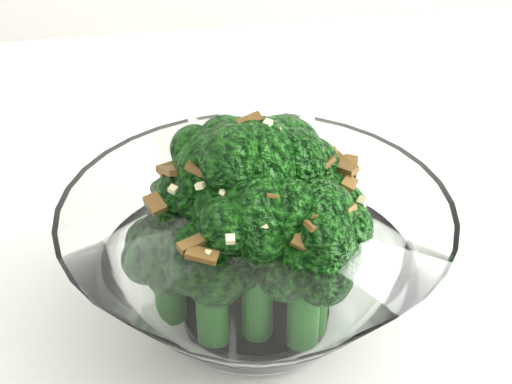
{
  "coord_description": "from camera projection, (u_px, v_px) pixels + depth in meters",
  "views": [
    {
      "loc": [
        0.05,
        -0.34,
        1.1
      ],
      "look_at": [
        0.06,
        0.04,
        0.85
      ],
      "focal_mm": 55.0,
      "sensor_mm": 36.0,
      "label": 1
    }
  ],
  "objects": [
    {
      "name": "broccoli_dish",
      "position": [
        257.0,
        247.0,
        0.48
      ],
      "size": [
        0.24,
        0.24,
        0.15
      ],
      "color": "white",
      "rests_on": "table"
    },
    {
      "name": "table",
      "position": [
        164.0,
        307.0,
        0.62
      ],
      "size": [
        1.31,
        0.98,
        0.75
      ],
      "color": "white",
      "rests_on": "ground"
    }
  ]
}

